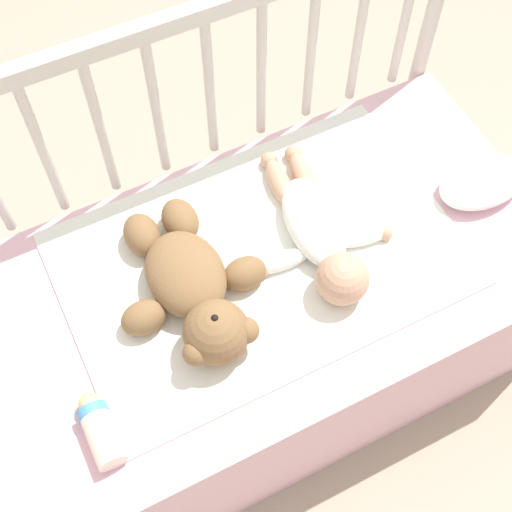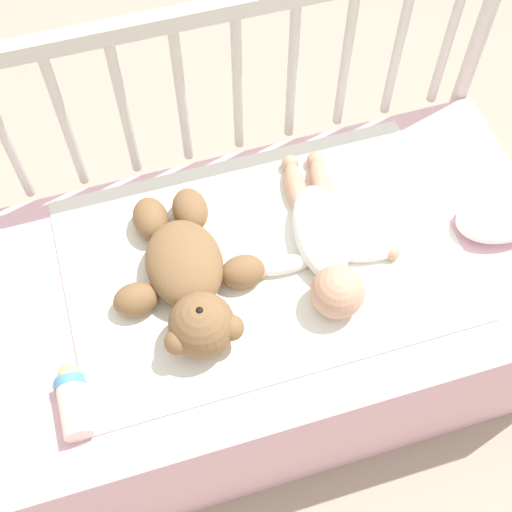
{
  "view_description": "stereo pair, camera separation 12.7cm",
  "coord_description": "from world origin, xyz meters",
  "px_view_note": "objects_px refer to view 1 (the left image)",
  "views": [
    {
      "loc": [
        -0.33,
        -0.64,
        1.75
      ],
      "look_at": [
        0.0,
        0.01,
        0.5
      ],
      "focal_mm": 50.0,
      "sensor_mm": 36.0,
      "label": 1
    },
    {
      "loc": [
        -0.21,
        -0.69,
        1.75
      ],
      "look_at": [
        0.0,
        0.01,
        0.5
      ],
      "focal_mm": 50.0,
      "sensor_mm": 36.0,
      "label": 2
    }
  ],
  "objects_px": {
    "teddy_bear": "(193,288)",
    "baby": "(319,233)",
    "small_pillow": "(482,182)",
    "baby_bottle": "(100,429)"
  },
  "relations": [
    {
      "from": "teddy_bear",
      "to": "baby",
      "type": "height_order",
      "value": "teddy_bear"
    },
    {
      "from": "baby",
      "to": "small_pillow",
      "type": "distance_m",
      "value": 0.4
    },
    {
      "from": "teddy_bear",
      "to": "small_pillow",
      "type": "height_order",
      "value": "teddy_bear"
    },
    {
      "from": "teddy_bear",
      "to": "baby",
      "type": "xyz_separation_m",
      "value": [
        0.29,
        0.01,
        -0.01
      ]
    },
    {
      "from": "baby",
      "to": "small_pillow",
      "type": "xyz_separation_m",
      "value": [
        0.39,
        -0.04,
        -0.01
      ]
    },
    {
      "from": "small_pillow",
      "to": "baby_bottle",
      "type": "relative_size",
      "value": 1.44
    },
    {
      "from": "baby_bottle",
      "to": "baby",
      "type": "bearing_deg",
      "value": 18.24
    },
    {
      "from": "teddy_bear",
      "to": "baby_bottle",
      "type": "height_order",
      "value": "teddy_bear"
    },
    {
      "from": "small_pillow",
      "to": "baby_bottle",
      "type": "bearing_deg",
      "value": -171.46
    },
    {
      "from": "baby",
      "to": "baby_bottle",
      "type": "xyz_separation_m",
      "value": [
        -0.56,
        -0.18,
        -0.01
      ]
    }
  ]
}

